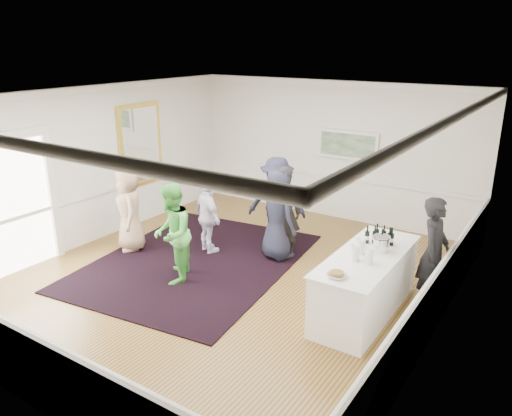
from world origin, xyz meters
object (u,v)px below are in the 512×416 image
Objects in this scene: serving_table at (366,283)px; guest_navy at (278,215)px; bartender at (434,253)px; ice_bucket at (381,244)px; guest_dark_b at (284,212)px; guest_lilac at (208,217)px; guest_dark_a at (277,201)px; nut_bowl at (337,275)px; guest_tan at (129,209)px; guest_green at (172,234)px.

serving_table is 2.46m from guest_navy.
ice_bucket is at bearing 129.08° from bartender.
serving_table is at bearing -116.68° from ice_bucket.
guest_dark_b reaches higher than ice_bucket.
serving_table is at bearing -164.05° from guest_lilac.
guest_lilac is 1.39m from guest_navy.
guest_dark_b is 6.99× the size of ice_bucket.
guest_dark_a reaches higher than bartender.
guest_dark_a reaches higher than nut_bowl.
guest_lilac is at bearing 175.57° from ice_bucket.
nut_bowl is (-0.19, -1.18, -0.08)m from ice_bucket.
guest_tan is 6.51× the size of ice_bucket.
ice_bucket is at bearing 75.19° from guest_green.
guest_green is at bearing -162.72° from ice_bucket.
guest_green is at bearing 111.34° from bartender.
guest_tan is at bearing 49.65° from guest_navy.
guest_dark_a reaches higher than guest_dark_b.
bartender is at bearing 160.15° from guest_dark_b.
guest_lilac is 0.82× the size of guest_dark_b.
ice_bucket is (3.33, 1.04, 0.20)m from guest_green.
guest_dark_b is 2.47m from ice_bucket.
guest_lilac is (1.40, 0.73, -0.10)m from guest_tan.
nut_bowl is at bearing -99.36° from ice_bucket.
guest_dark_b reaches higher than nut_bowl.
guest_dark_a is at bearing 75.17° from bartender.
guest_tan is at bearing 15.71° from guest_dark_b.
guest_tan is at bearing -174.79° from ice_bucket.
ice_bucket is at bearing 41.40° from guest_tan.
guest_dark_a reaches higher than guest_tan.
guest_tan is 2.97m from guest_navy.
guest_dark_a is (-3.37, 0.88, 0.02)m from bartender.
guest_tan is (-4.88, -0.23, 0.36)m from serving_table.
guest_tan is 2.96m from guest_dark_a.
guest_lilac is at bearing 30.73° from guest_dark_a.
guest_lilac is at bearing 63.86° from guest_tan.
serving_table is 1.17m from bartender.
guest_tan is 1.58m from guest_lilac.
guest_dark_a reaches higher than ice_bucket.
guest_lilac is at bearing 171.69° from serving_table.
guest_tan is at bearing -177.35° from serving_table.
serving_table is 1.31× the size of guest_dark_a.
guest_dark_b is (1.06, 2.00, 0.02)m from guest_green.
guest_dark_b reaches higher than bartender.
guest_dark_b is at bearing 119.87° from guest_green.
bartender reaches higher than serving_table.
guest_dark_a is 1.01× the size of guest_dark_b.
guest_lilac is at bearing 159.29° from guest_green.
guest_green is 3.14m from nut_bowl.
guest_lilac is 1.50m from guest_dark_b.
serving_table is 3.53m from guest_lilac.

